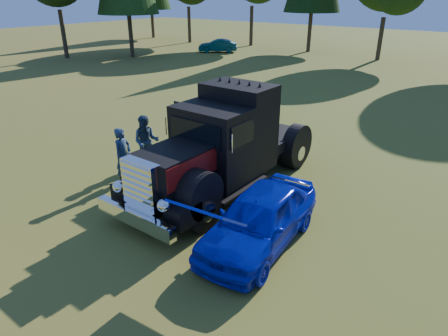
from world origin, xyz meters
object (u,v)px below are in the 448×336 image
at_px(diamond_t_truck, 221,148).
at_px(spectator_far, 146,141).
at_px(hotrod_coupe, 259,218).
at_px(spectator_near, 123,156).
at_px(distant_teal_car, 218,46).

xyz_separation_m(diamond_t_truck, spectator_far, (-2.97, -0.20, -0.40)).
bearing_deg(hotrod_coupe, spectator_near, 177.08).
bearing_deg(hotrod_coupe, distant_teal_car, 129.96).
distance_m(spectator_far, distant_teal_car, 27.10).
relative_size(diamond_t_truck, spectator_far, 4.06).
relative_size(spectator_near, distant_teal_car, 0.48).
height_order(hotrod_coupe, distant_teal_car, hotrod_coupe).
bearing_deg(spectator_far, spectator_near, -114.48).
xyz_separation_m(hotrod_coupe, spectator_far, (-5.45, 1.54, 0.20)).
relative_size(hotrod_coupe, spectator_far, 2.41).
bearing_deg(diamond_t_truck, spectator_near, -150.31).
bearing_deg(diamond_t_truck, spectator_far, -176.24).
bearing_deg(spectator_far, hotrod_coupe, -56.83).
distance_m(spectator_near, spectator_far, 1.34).
xyz_separation_m(diamond_t_truck, distant_teal_car, (-17.81, 22.48, -0.68)).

